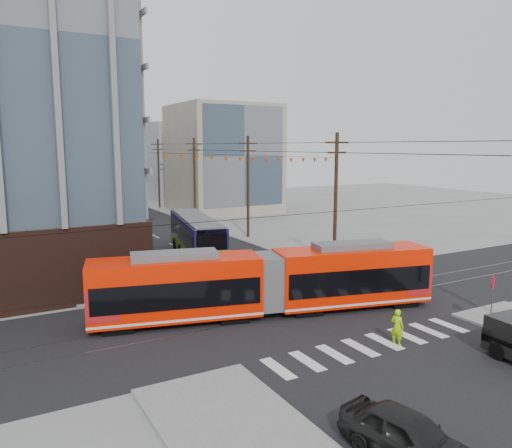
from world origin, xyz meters
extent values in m
plane|color=slate|center=(0.00, 0.00, 0.00)|extent=(160.00, 160.00, 0.00)
cube|color=gray|center=(16.00, 48.00, 8.00)|extent=(14.00, 14.00, 16.00)
cube|color=#8C99A5|center=(18.00, 68.00, 7.00)|extent=(16.00, 16.00, 14.00)
cylinder|color=black|center=(8.50, 56.00, 5.50)|extent=(0.30, 0.30, 11.00)
imported|color=black|center=(-5.42, -10.60, 0.79)|extent=(2.80, 4.95, 1.59)
imported|color=#B1B1B1|center=(-4.92, 13.34, 0.82)|extent=(2.33, 5.18, 1.65)
imported|color=#B3A4A7|center=(-6.10, 18.30, 0.76)|extent=(2.77, 5.44, 1.51)
imported|color=slate|center=(-5.84, 23.73, 0.73)|extent=(3.84, 5.76, 1.47)
imported|color=#A9FF0A|center=(1.07, -3.59, 0.93)|extent=(0.63, 0.78, 1.87)
cube|color=gray|center=(8.30, 12.61, 0.44)|extent=(1.39, 4.44, 0.87)
camera|label=1|loc=(-16.79, -21.00, 9.92)|focal=35.00mm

